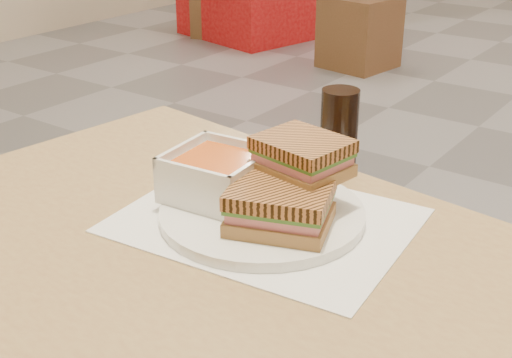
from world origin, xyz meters
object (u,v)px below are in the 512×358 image
Objects in this scene: plate at (262,214)px; bg_chair_0r at (360,32)px; panini_lower at (280,206)px; cola_glass at (339,129)px; soup_bowl at (217,177)px; bg_chair_0l at (226,6)px; main_table at (259,357)px.

bg_chair_0r is (-1.55, 3.25, -0.53)m from plate.
cola_glass reaches higher than panini_lower.
soup_bowl is at bearing -177.74° from plate.
bg_chair_0r is (-1.60, 3.28, -0.57)m from panini_lower.
cola_glass is 0.29× the size of bg_chair_0r.
bg_chair_0l is 1.05× the size of bg_chair_0r.
bg_chair_0l is (-2.71, 3.45, -0.57)m from soup_bowl.
panini_lower is at bearing -10.39° from soup_bowl.
main_table is at bearing -55.73° from plate.
bg_chair_0r is at bearing 116.97° from cola_glass.
panini_lower reaches higher than bg_chair_0r.
panini_lower is at bearing 111.43° from main_table.
cola_glass reaches higher than soup_bowl.
bg_chair_0l reaches higher than bg_chair_0r.
plate is at bearing 2.26° from soup_bowl.
bg_chair_0l is (-2.88, 3.57, -0.41)m from main_table.
soup_bowl is 1.06× the size of cola_glass.
soup_bowl reaches higher than main_table.
soup_bowl is 3.61m from bg_chair_0r.
main_table is 2.80× the size of bg_chair_0r.
soup_bowl is 4.42m from bg_chair_0l.
cola_glass is at bearing 105.33° from main_table.
main_table is 9.65× the size of cola_glass.
cola_glass is at bearing -49.16° from bg_chair_0l.
panini_lower is (-0.04, 0.10, 0.16)m from main_table.
panini_lower is 0.35× the size of bg_chair_0r.
main_table reaches higher than bg_chair_0l.
main_table reaches higher than bg_chair_0r.
panini_lower is 0.34× the size of bg_chair_0l.
panini_lower is 3.69m from bg_chair_0r.
cola_glass is 4.29m from bg_chair_0l.
main_table is 0.20m from panini_lower.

